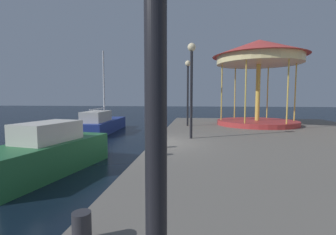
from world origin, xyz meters
TOP-DOWN VIEW (x-y plane):
  - ground_plane at (0.00, 0.00)m, footprint 120.00×120.00m
  - quay_dock at (6.01, 0.00)m, footprint 12.02×23.99m
  - sailboat_blue at (-5.37, 7.98)m, footprint 2.21×6.68m
  - motorboat_green at (-3.39, -1.85)m, footprint 2.72×5.19m
  - carousel at (5.76, 7.06)m, footprint 5.97×5.97m
  - lamp_post_mid_promenade at (1.54, 1.20)m, footprint 0.36×0.36m
  - lamp_post_far_end at (1.20, 6.00)m, footprint 0.36×0.36m
  - bollard_center at (0.42, -2.23)m, footprint 0.24×0.24m
  - bollard_south at (0.43, -1.00)m, footprint 0.24×0.24m
  - bollard_north at (0.36, -6.87)m, footprint 0.24×0.24m

SIDE VIEW (x-z plane):
  - ground_plane at x=0.00m, z-range 0.00..0.00m
  - quay_dock at x=6.01m, z-range 0.00..0.80m
  - sailboat_blue at x=-5.37m, z-range -2.46..3.73m
  - motorboat_green at x=-3.39m, z-range -0.19..1.58m
  - bollard_center at x=0.42m, z-range 0.80..1.20m
  - bollard_south at x=0.43m, z-range 0.80..1.20m
  - bollard_north at x=0.36m, z-range 0.80..1.20m
  - lamp_post_far_end at x=1.20m, z-range 1.58..5.71m
  - lamp_post_mid_promenade at x=1.54m, z-range 1.58..5.76m
  - carousel at x=5.76m, z-range 2.19..7.73m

